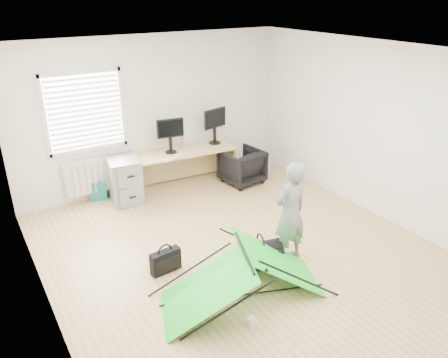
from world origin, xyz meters
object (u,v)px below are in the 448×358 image
monitor_left (170,140)px  storage_crate (255,167)px  person (290,213)px  laptop_bag (166,261)px  duffel_bag (260,257)px  desk (182,169)px  kite (244,274)px  monitor_right (215,131)px  thermos (182,141)px  filing_cabinet (124,180)px  office_chair (242,166)px

monitor_left → storage_crate: 1.84m
person → laptop_bag: person is taller
person → duffel_bag: (-0.41, 0.08, -0.58)m
duffel_bag → desk: bearing=97.8°
desk → kite: bearing=-99.9°
monitor_right → storage_crate: size_ratio=0.95×
kite → storage_crate: bearing=72.7°
monitor_right → thermos: 0.67m
desk → filing_cabinet: 1.10m
monitor_right → thermos: monitor_right is taller
filing_cabinet → thermos: bearing=15.1°
monitor_right → kite: 3.69m
desk → storage_crate: size_ratio=3.70×
monitor_left → laptop_bag: size_ratio=1.18×
monitor_left → storage_crate: monitor_left is taller
monitor_left → monitor_right: 0.92m
desk → filing_cabinet: bearing=-175.1°
person → laptop_bag: bearing=-24.7°
filing_cabinet → monitor_left: monitor_left is taller
desk → kite: (-0.83, -3.23, -0.03)m
monitor_right → monitor_left: bearing=167.4°
monitor_left → duffel_bag: size_ratio=0.86×
laptop_bag → monitor_right: bearing=41.9°
monitor_left → duffel_bag: (-0.10, -2.85, -0.79)m
office_chair → storage_crate: office_chair is taller
thermos → person: person is taller
office_chair → duffel_bag: size_ratio=1.27×
monitor_left → thermos: bearing=28.9°
filing_cabinet → duffel_bag: bearing=-65.3°
person → monitor_left: bearing=-87.1°
filing_cabinet → storage_crate: bearing=2.4°
monitor_right → laptop_bag: (-2.15, -2.33, -0.78)m
monitor_right → thermos: (-0.65, 0.08, -0.11)m
storage_crate → monitor_right: bearing=154.8°
desk → office_chair: bearing=-19.3°
monitor_left → desk: bearing=-1.9°
duffel_bag → office_chair: bearing=74.4°
desk → kite: size_ratio=1.00×
monitor_right → laptop_bag: bearing=-146.3°
filing_cabinet → monitor_right: (1.84, 0.06, 0.55)m
filing_cabinet → duffel_bag: size_ratio=1.37×
thermos → duffel_bag: 3.04m
office_chair → storage_crate: bearing=-164.2°
monitor_left → office_chair: 1.43m
person → laptop_bag: (-1.53, 0.61, -0.55)m
monitor_right → duffel_bag: 3.15m
desk → person: 2.91m
monitor_left → thermos: size_ratio=1.81×
desk → duffel_bag: 2.83m
desk → laptop_bag: size_ratio=4.93×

